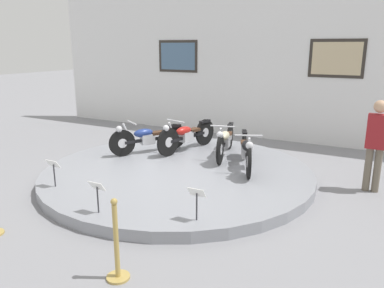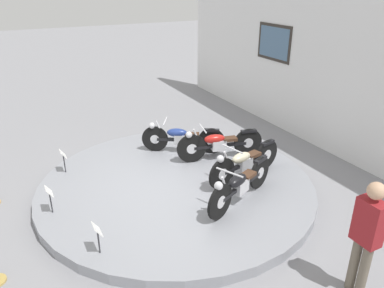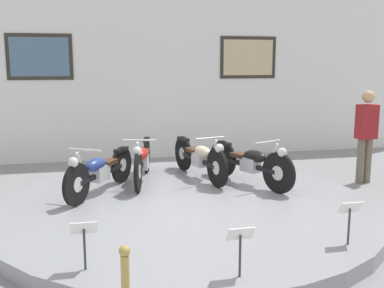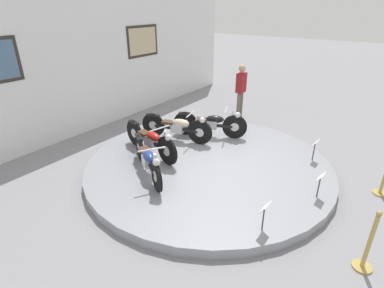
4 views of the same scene
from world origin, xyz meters
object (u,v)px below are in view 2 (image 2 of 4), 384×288
(info_placard_front_right, at_px, (98,233))
(motorcycle_blue, at_px, (181,137))
(visitor_standing, at_px, (367,233))
(motorcycle_red, at_px, (219,143))
(info_placard_front_centre, at_px, (50,195))
(motorcycle_black, at_px, (240,184))
(motorcycle_cream, at_px, (244,161))
(info_placard_front_left, at_px, (63,157))

(info_placard_front_right, bearing_deg, motorcycle_blue, 135.37)
(info_placard_front_right, relative_size, visitor_standing, 0.29)
(motorcycle_red, height_order, info_placard_front_right, motorcycle_red)
(info_placard_front_centre, bearing_deg, motorcycle_blue, 111.66)
(motorcycle_blue, xyz_separation_m, motorcycle_black, (2.50, -0.00, 0.01))
(motorcycle_red, relative_size, motorcycle_cream, 1.01)
(motorcycle_blue, xyz_separation_m, info_placard_front_left, (-0.20, -2.67, -0.01))
(motorcycle_cream, bearing_deg, info_placard_front_left, -121.10)
(motorcycle_blue, relative_size, info_placard_front_right, 3.33)
(motorcycle_red, relative_size, info_placard_front_left, 3.87)
(info_placard_front_right, height_order, visitor_standing, visitor_standing)
(motorcycle_cream, height_order, info_placard_front_centre, motorcycle_cream)
(info_placard_front_centre, bearing_deg, info_placard_front_right, 18.29)
(motorcycle_cream, relative_size, info_placard_front_right, 3.84)
(visitor_standing, bearing_deg, info_placard_front_left, -149.30)
(motorcycle_red, bearing_deg, visitor_standing, -3.35)
(motorcycle_cream, xyz_separation_m, info_placard_front_centre, (-0.51, -3.74, -0.03))
(motorcycle_red, height_order, motorcycle_black, motorcycle_red)
(info_placard_front_left, bearing_deg, motorcycle_black, 44.69)
(motorcycle_cream, xyz_separation_m, info_placard_front_right, (0.94, -3.26, -0.03))
(motorcycle_black, xyz_separation_m, info_placard_front_left, (-2.70, -2.67, -0.03))
(info_placard_front_centre, bearing_deg, motorcycle_red, 97.79)
(visitor_standing, bearing_deg, motorcycle_blue, -175.92)
(info_placard_front_left, bearing_deg, visitor_standing, 30.70)
(motorcycle_red, relative_size, info_placard_front_right, 3.87)
(motorcycle_blue, xyz_separation_m, info_placard_front_centre, (1.25, -3.15, -0.01))
(motorcycle_red, xyz_separation_m, motorcycle_black, (1.76, -0.59, -0.01))
(motorcycle_blue, distance_m, motorcycle_red, 0.95)
(info_placard_front_right, bearing_deg, visitor_standing, 54.22)
(info_placard_front_left, distance_m, info_placard_front_right, 2.91)
(info_placard_front_centre, relative_size, info_placard_front_right, 1.00)
(motorcycle_red, distance_m, visitor_standing, 4.17)
(motorcycle_cream, bearing_deg, motorcycle_black, -38.90)
(motorcycle_cream, distance_m, info_placard_front_centre, 3.78)
(motorcycle_red, bearing_deg, motorcycle_cream, -0.05)
(motorcycle_red, xyz_separation_m, info_placard_front_right, (1.97, -3.26, -0.03))
(motorcycle_red, relative_size, motorcycle_black, 1.07)
(visitor_standing, bearing_deg, motorcycle_black, -171.67)
(motorcycle_black, xyz_separation_m, info_placard_front_right, (0.21, -2.67, -0.03))
(info_placard_front_left, bearing_deg, motorcycle_red, 73.89)
(info_placard_front_centre, bearing_deg, motorcycle_cream, 82.20)
(motorcycle_blue, bearing_deg, visitor_standing, 4.08)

